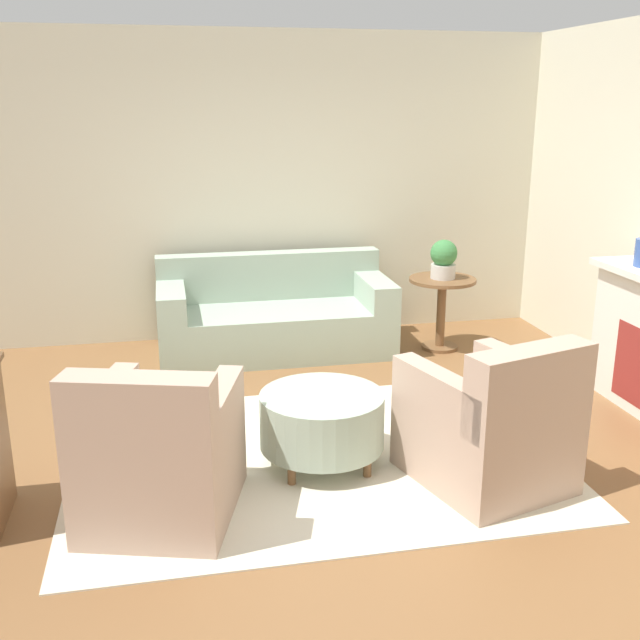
% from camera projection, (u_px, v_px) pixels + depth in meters
% --- Properties ---
extents(ground_plane, '(16.00, 16.00, 0.00)m').
position_uv_depth(ground_plane, '(314.00, 458.00, 4.75)').
color(ground_plane, brown).
extents(wall_back, '(9.43, 0.12, 2.80)m').
position_uv_depth(wall_back, '(256.00, 188.00, 6.96)').
color(wall_back, beige).
rests_on(wall_back, ground_plane).
extents(rug, '(3.02, 2.20, 0.01)m').
position_uv_depth(rug, '(314.00, 458.00, 4.75)').
color(rug, beige).
rests_on(rug, ground_plane).
extents(couch, '(2.05, 0.91, 0.84)m').
position_uv_depth(couch, '(275.00, 318.00, 6.72)').
color(couch, '#9EB29E').
rests_on(couch, ground_plane).
extents(armchair_left, '(0.97, 1.04, 0.91)m').
position_uv_depth(armchair_left, '(159.00, 458.00, 3.98)').
color(armchair_left, tan).
rests_on(armchair_left, rug).
extents(armchair_right, '(0.97, 1.04, 0.91)m').
position_uv_depth(armchair_right, '(491.00, 427.00, 4.35)').
color(armchair_right, tan).
rests_on(armchair_right, rug).
extents(ottoman_table, '(0.77, 0.77, 0.46)m').
position_uv_depth(ottoman_table, '(322.00, 420.00, 4.60)').
color(ottoman_table, '#9EB29E').
rests_on(ottoman_table, rug).
extents(side_table, '(0.60, 0.60, 0.66)m').
position_uv_depth(side_table, '(442.00, 300.00, 6.73)').
color(side_table, brown).
rests_on(side_table, ground_plane).
extents(potted_plant_on_side_table, '(0.24, 0.24, 0.35)m').
position_uv_depth(potted_plant_on_side_table, '(444.00, 259.00, 6.62)').
color(potted_plant_on_side_table, beige).
rests_on(potted_plant_on_side_table, side_table).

